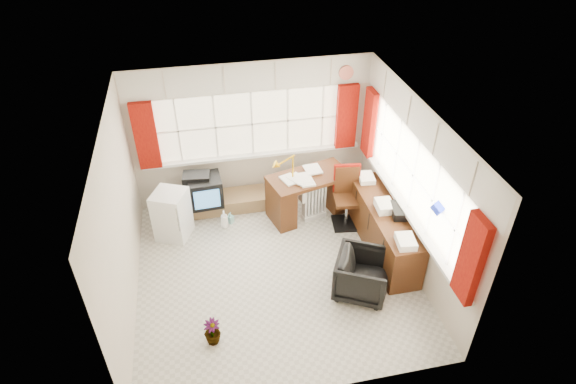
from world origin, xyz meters
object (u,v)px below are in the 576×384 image
radiator (314,205)px  crt_tv (205,191)px  office_chair (362,275)px  mini_fridge (172,215)px  tv_bench (226,202)px  credenza (383,228)px  desk_lamp (293,161)px  task_chair (347,193)px  desk (309,193)px

radiator → crt_tv: (-1.76, 0.44, 0.25)m
office_chair → mini_fridge: size_ratio=0.87×
tv_bench → credenza: bearing=-33.7°
desk_lamp → crt_tv: desk_lamp is taller
desk_lamp → crt_tv: (-1.42, 0.34, -0.60)m
office_chair → crt_tv: crt_tv is taller
office_chair → credenza: 1.04m
mini_fridge → tv_bench: bearing=31.9°
desk_lamp → office_chair: desk_lamp is taller
credenza → tv_bench: 2.75m
radiator → mini_fridge: size_ratio=0.75×
desk_lamp → task_chair: desk_lamp is taller
office_chair → tv_bench: size_ratio=0.52×
radiator → credenza: bearing=-48.1°
credenza → crt_tv: bearing=152.0°
desk → task_chair: task_chair is taller
credenza → mini_fridge: 3.32m
desk → credenza: credenza is taller
office_chair → task_chair: bearing=18.2°
crt_tv → radiator: bearing=-14.1°
desk → task_chair: bearing=-29.5°
task_chair → tv_bench: (-1.92, 0.76, -0.43)m
desk_lamp → radiator: desk_lamp is taller
tv_bench → radiator: bearing=-21.8°
radiator → mini_fridge: 2.33m
credenza → task_chair: bearing=115.1°
desk_lamp → crt_tv: size_ratio=0.82×
desk_lamp → office_chair: (0.58, -1.89, -0.77)m
task_chair → crt_tv: task_chair is taller
office_chair → tv_bench: (-1.66, 2.36, -0.20)m
mini_fridge → radiator: bearing=-0.3°
desk → radiator: desk is taller
task_chair → radiator: (-0.50, 0.19, -0.30)m
task_chair → crt_tv: (-2.26, 0.63, -0.06)m
tv_bench → crt_tv: crt_tv is taller
radiator → crt_tv: bearing=165.9°
desk → desk_lamp: size_ratio=3.11×
office_chair → radiator: 1.80m
task_chair → desk_lamp: bearing=160.6°
office_chair → crt_tv: size_ratio=1.26×
office_chair → credenza: (0.62, 0.84, 0.06)m
task_chair → credenza: task_chair is taller
credenza → desk_lamp: bearing=138.5°
crt_tv → mini_fridge: size_ratio=0.69×
desk_lamp → credenza: desk_lamp is taller
desk → crt_tv: (-1.70, 0.32, 0.07)m
tv_bench → office_chair: bearing=-54.8°
task_chair → crt_tv: size_ratio=1.83×
desk → credenza: bearing=-49.6°
tv_bench → mini_fridge: (-0.90, -0.56, 0.29)m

